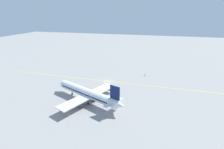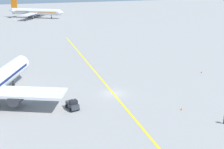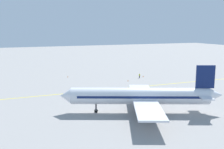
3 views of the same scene
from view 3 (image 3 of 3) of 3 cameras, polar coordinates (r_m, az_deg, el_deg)
ground_plane at (r=79.57m, az=-0.97°, el=-3.32°), size 400.00×400.00×0.00m
apron_yellow_centreline at (r=79.57m, az=-0.97°, el=-3.32°), size 1.31×120.00×0.01m
airplane_at_gate at (r=57.67m, az=6.51°, el=-4.77°), size 27.80×33.85×10.60m
baggage_tug_dark at (r=73.17m, az=5.47°, el=-3.83°), size 2.26×3.25×2.11m
ground_crew_worker at (r=98.71m, az=6.00°, el=-0.22°), size 0.55×0.33×1.68m
traffic_cone_near_nose at (r=101.06m, az=-9.62°, el=-0.43°), size 0.32×0.32×0.55m
traffic_cone_mid_apron at (r=92.27m, az=3.49°, el=-1.30°), size 0.32×0.32×0.55m
traffic_cone_by_wingtip at (r=100.86m, az=6.81°, el=-0.38°), size 0.32×0.32×0.55m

